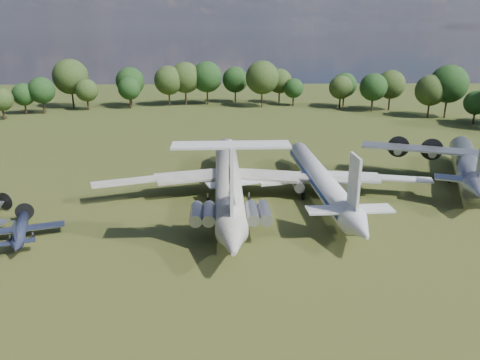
{
  "coord_description": "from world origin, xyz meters",
  "views": [
    {
      "loc": [
        4.22,
        -61.73,
        24.22
      ],
      "look_at": [
        5.75,
        -3.13,
        5.0
      ],
      "focal_mm": 35.0,
      "sensor_mm": 36.0,
      "label": 1
    }
  ],
  "objects_px": {
    "il62_airliner": "(228,184)",
    "tu104_jet": "(320,183)",
    "person_on_il62": "(231,195)",
    "small_prop_west": "(21,232)",
    "an12_transport": "(467,168)"
  },
  "relations": [
    {
      "from": "il62_airliner",
      "to": "tu104_jet",
      "type": "height_order",
      "value": "il62_airliner"
    },
    {
      "from": "il62_airliner",
      "to": "person_on_il62",
      "type": "relative_size",
      "value": 32.05
    },
    {
      "from": "small_prop_west",
      "to": "person_on_il62",
      "type": "relative_size",
      "value": 8.46
    },
    {
      "from": "tu104_jet",
      "to": "small_prop_west",
      "type": "bearing_deg",
      "value": -163.14
    },
    {
      "from": "il62_airliner",
      "to": "small_prop_west",
      "type": "distance_m",
      "value": 27.92
    },
    {
      "from": "an12_transport",
      "to": "tu104_jet",
      "type": "bearing_deg",
      "value": -144.93
    },
    {
      "from": "small_prop_west",
      "to": "tu104_jet",
      "type": "bearing_deg",
      "value": 1.61
    },
    {
      "from": "an12_transport",
      "to": "il62_airliner",
      "type": "bearing_deg",
      "value": -148.33
    },
    {
      "from": "small_prop_west",
      "to": "il62_airliner",
      "type": "bearing_deg",
      "value": 9.25
    },
    {
      "from": "person_on_il62",
      "to": "tu104_jet",
      "type": "bearing_deg",
      "value": -127.59
    },
    {
      "from": "tu104_jet",
      "to": "small_prop_west",
      "type": "height_order",
      "value": "tu104_jet"
    },
    {
      "from": "tu104_jet",
      "to": "an12_transport",
      "type": "distance_m",
      "value": 25.94
    },
    {
      "from": "il62_airliner",
      "to": "tu104_jet",
      "type": "relative_size",
      "value": 1.14
    },
    {
      "from": "tu104_jet",
      "to": "small_prop_west",
      "type": "xyz_separation_m",
      "value": [
        -38.37,
        -13.72,
        -1.25
      ]
    },
    {
      "from": "an12_transport",
      "to": "small_prop_west",
      "type": "bearing_deg",
      "value": -141.32
    }
  ]
}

